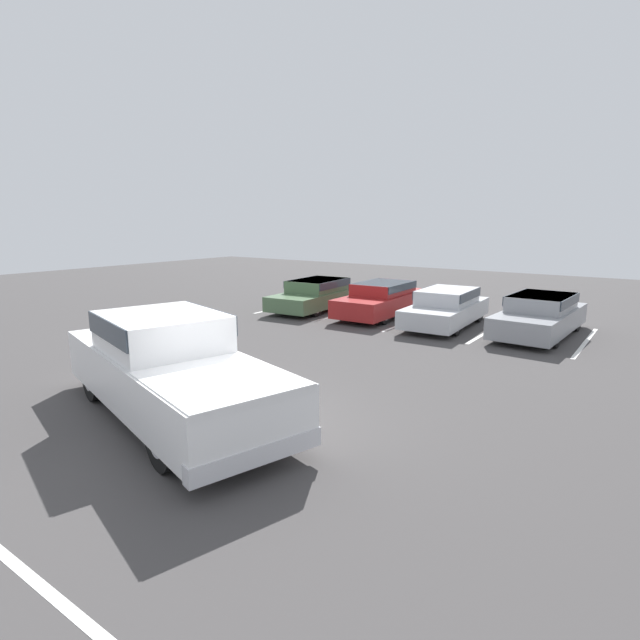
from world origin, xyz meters
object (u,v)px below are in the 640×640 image
Objects in this scene: parked_sedan_a at (317,293)px; parked_sedan_b at (382,298)px; wheel_stop_curb at (410,304)px; parked_sedan_d at (540,314)px; traffic_cone at (144,345)px; parked_sedan_c at (446,306)px; pickup_truck at (170,367)px.

parked_sedan_b is at bearing 90.16° from parked_sedan_a.
parked_sedan_d is at bearing -24.88° from wheel_stop_curb.
parked_sedan_d is 9.27× the size of traffic_cone.
parked_sedan_a is 3.02× the size of wheel_stop_curb.
parked_sedan_c is 9.74m from traffic_cone.
pickup_truck is 10.66m from parked_sedan_c.
parked_sedan_a is 8.40m from parked_sedan_d.
pickup_truck is at bearing -29.86° from traffic_cone.
parked_sedan_b is (2.85, 0.22, 0.03)m from parked_sedan_a.
traffic_cone is (-4.29, 2.46, -0.72)m from pickup_truck.
traffic_cone is (0.16, -8.26, -0.43)m from parked_sedan_a.
parked_sedan_b is at bearing 72.38° from traffic_cone.
parked_sedan_b is 2.92× the size of wheel_stop_curb.
parked_sedan_a is at bearing -85.76° from parked_sedan_d.
pickup_truck is at bearing 18.30° from parked_sedan_a.
parked_sedan_b is 5.55m from parked_sedan_d.
parked_sedan_a is (-4.45, 10.72, -0.30)m from pickup_truck.
parked_sedan_c is at bearing 56.86° from traffic_cone.
pickup_truck is at bearing -17.10° from parked_sedan_d.
parked_sedan_b is 2.67m from wheel_stop_curb.
parked_sedan_b is (-1.60, 10.94, -0.26)m from pickup_truck.
parked_sedan_b is 9.24× the size of traffic_cone.
wheel_stop_curb is (-0.06, 2.60, -0.60)m from parked_sedan_b.
parked_sedan_a reaches higher than wheel_stop_curb.
parked_sedan_d reaches higher than wheel_stop_curb.
parked_sedan_d is 2.93× the size of wheel_stop_curb.
parked_sedan_a is at bearing -134.65° from wheel_stop_curb.
parked_sedan_c is (2.63, -0.33, -0.01)m from parked_sedan_b.
parked_sedan_c is 2.80× the size of wheel_stop_curb.
parked_sedan_c is at bearing 81.24° from parked_sedan_b.
parked_sedan_d is at bearing 93.55° from parked_sedan_c.
pickup_truck is 1.35× the size of parked_sedan_d.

